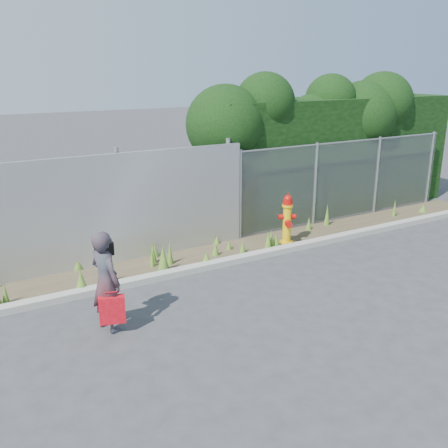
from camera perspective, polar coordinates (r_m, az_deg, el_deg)
ground at (r=8.61m, az=6.49°, el=-8.49°), size 80.00×80.00×0.00m
curb at (r=9.96m, az=0.34°, el=-4.31°), size 16.00×0.22×0.12m
weed_strip at (r=9.94m, az=-7.46°, el=-4.08°), size 16.00×1.30×0.55m
corrugated_fence at (r=9.66m, az=-20.32°, el=0.42°), size 8.50×0.21×2.30m
chainlink_fence at (r=13.09m, az=13.88°, el=4.94°), size 6.50×0.07×2.05m
hedge at (r=13.66m, az=11.53°, el=9.77°), size 7.92×1.91×3.67m
fire_hydrant at (r=11.04m, az=7.24°, el=0.48°), size 0.38×0.34×1.15m
woman at (r=7.51m, az=-13.37°, el=-6.41°), size 0.53×0.65×1.54m
red_tote_bag at (r=7.52m, az=-12.66°, el=-9.52°), size 0.37×0.14×0.49m
black_shoulder_bag at (r=7.59m, az=-13.55°, el=-2.84°), size 0.27×0.11×0.20m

